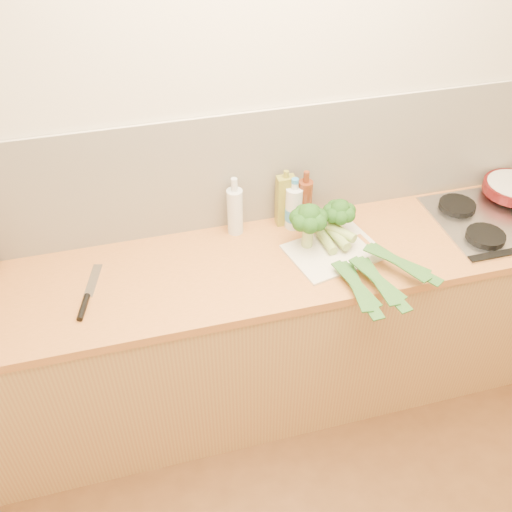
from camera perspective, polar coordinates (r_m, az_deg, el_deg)
The scene contains 14 objects.
room_shell at distance 2.50m, azimuth 1.40°, elevation 8.86°, with size 3.50×3.50×3.50m.
counter at distance 2.74m, azimuth 2.84°, elevation -7.23°, with size 3.20×0.62×0.90m.
gas_hob at distance 2.85m, azimuth 23.21°, elevation 3.52°, with size 0.58×0.50×0.04m.
chopping_board at distance 2.47m, azimuth 7.81°, elevation 0.45°, with size 0.38×0.28×0.01m, color white.
broccoli_left at distance 2.39m, azimuth 5.29°, elevation 3.72°, with size 0.16×0.16×0.21m.
broccoli_right at distance 2.48m, azimuth 8.35°, elevation 4.38°, with size 0.14×0.15×0.18m.
leek_front at distance 2.42m, azimuth 7.73°, elevation 0.51°, with size 0.11×0.69×0.04m.
leek_mid at distance 2.43m, azimuth 8.97°, elevation 1.01°, with size 0.18×0.70×0.04m.
leek_back at distance 2.44m, azimuth 10.07°, elevation 1.56°, with size 0.38×0.57×0.04m.
chefs_knife at distance 2.32m, azimuth -16.64°, elevation -4.26°, with size 0.11×0.32×0.02m.
oil_tin at distance 2.55m, azimuth 2.94°, elevation 5.61°, with size 0.08×0.05×0.27m.
glass_bottle at distance 2.50m, azimuth -2.12°, elevation 4.57°, with size 0.07×0.07×0.28m.
amber_bottle at distance 2.55m, azimuth 4.89°, elevation 5.35°, with size 0.06×0.06×0.28m.
water_bottle at distance 2.55m, azimuth 3.78°, elevation 4.73°, with size 0.08×0.08×0.23m.
Camera 1 is at (-0.61, -0.56, 2.47)m, focal length 40.00 mm.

